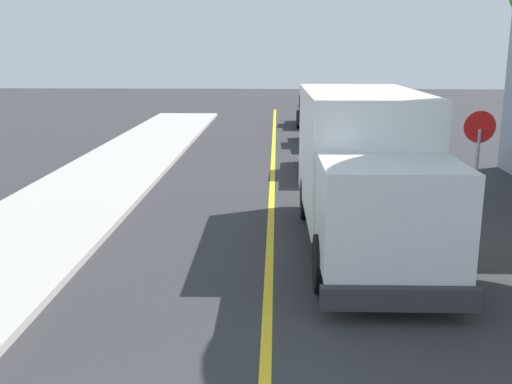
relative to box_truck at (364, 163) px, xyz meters
The scene contains 6 objects.
centre_line_yellow 2.82m from the box_truck, 152.56° to the left, with size 0.16×56.00×0.01m, color gold.
box_truck is the anchor object (origin of this frame).
parked_car_near 7.52m from the box_truck, 90.73° to the left, with size 1.88×4.43×1.67m.
parked_car_mid 13.72m from the box_truck, 88.57° to the left, with size 1.91×4.44×1.67m.
parked_car_far 20.53m from the box_truck, 89.49° to the left, with size 2.01×4.48×1.67m.
stop_sign 3.75m from the box_truck, 35.65° to the left, with size 0.80×0.10×2.65m.
Camera 1 is at (0.12, -3.22, 4.07)m, focal length 41.70 mm.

